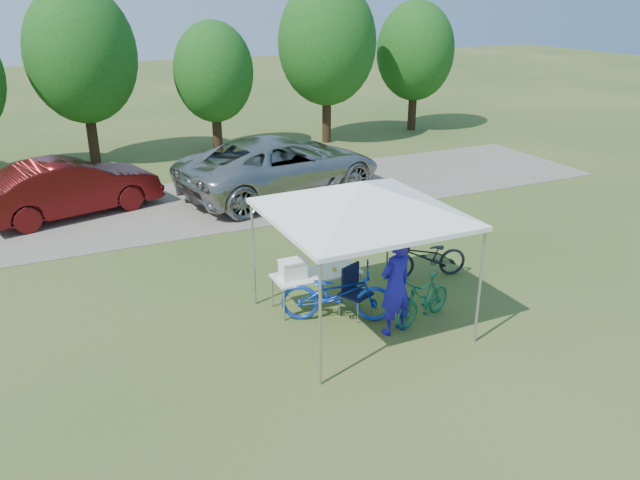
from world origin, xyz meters
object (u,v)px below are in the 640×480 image
object	(u,v)px
cooler	(293,269)
cyclist	(396,285)
bike_green	(424,299)
sedan	(71,187)
folding_table	(316,275)
bike_dark	(427,257)
minivan	(282,166)
folding_chair	(353,286)
bike_blue	(337,293)

from	to	relation	value
cooler	cyclist	world-z (taller)	cyclist
bike_green	sedan	size ratio (longest dim) A/B	0.32
cyclist	sedan	xyz separation A→B (m)	(-4.62, 9.24, -0.14)
folding_table	sedan	size ratio (longest dim) A/B	0.36
folding_table	bike_dark	size ratio (longest dim) A/B	0.96
folding_table	bike_dark	xyz separation A→B (m)	(2.69, 0.17, -0.19)
bike_green	sedan	distance (m)	10.57
bike_dark	minivan	distance (m)	6.88
bike_dark	cooler	bearing A→B (deg)	-74.95
minivan	sedan	world-z (taller)	minivan
folding_chair	sedan	world-z (taller)	sedan
bike_green	cyclist	bearing A→B (deg)	-97.44
cyclist	bike_green	bearing A→B (deg)	178.24
cyclist	minivan	size ratio (longest dim) A/B	0.30
cooler	minivan	distance (m)	7.48
bike_dark	sedan	size ratio (longest dim) A/B	0.38
minivan	folding_table	bearing A→B (deg)	151.14
folding_chair	minivan	distance (m)	7.77
folding_table	sedan	bearing A→B (deg)	116.17
cooler	folding_table	bearing A→B (deg)	-0.00
folding_chair	bike_green	xyz separation A→B (m)	(1.04, -0.81, -0.12)
bike_green	folding_table	bearing A→B (deg)	-149.87
folding_chair	cooler	distance (m)	1.19
bike_blue	sedan	bearing A→B (deg)	51.92
cyclist	bike_green	distance (m)	0.87
folding_chair	bike_blue	distance (m)	0.41
folding_table	cooler	bearing A→B (deg)	180.00
cyclist	cooler	bearing A→B (deg)	-61.25
bike_blue	bike_dark	world-z (taller)	bike_blue
folding_table	sedan	world-z (taller)	sedan
bike_blue	sedan	size ratio (longest dim) A/B	0.44
folding_chair	cyclist	size ratio (longest dim) A/B	0.51
folding_chair	bike_dark	xyz separation A→B (m)	(2.19, 0.75, -0.10)
folding_chair	sedan	distance (m)	9.35
cooler	cyclist	size ratio (longest dim) A/B	0.27
cyclist	minivan	xyz separation A→B (m)	(1.28, 8.54, -0.04)
cyclist	minivan	bearing A→B (deg)	-110.65
folding_table	bike_dark	distance (m)	2.71
folding_table	bike_green	bearing A→B (deg)	-42.04
cyclist	bike_green	world-z (taller)	cyclist
folding_table	cyclist	distance (m)	1.76
folding_chair	cooler	bearing A→B (deg)	126.10
folding_table	bike_dark	world-z (taller)	bike_dark
minivan	sedan	bearing A→B (deg)	71.03
bike_blue	bike_green	xyz separation A→B (m)	(1.44, -0.71, -0.10)
cyclist	bike_dark	size ratio (longest dim) A/B	1.05
minivan	bike_green	bearing A→B (deg)	164.02
bike_green	sedan	bearing A→B (deg)	-167.47
sedan	folding_table	bearing A→B (deg)	-169.07
folding_chair	minivan	xyz separation A→B (m)	(1.61, 7.59, 0.33)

